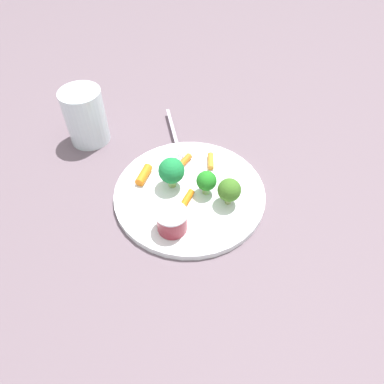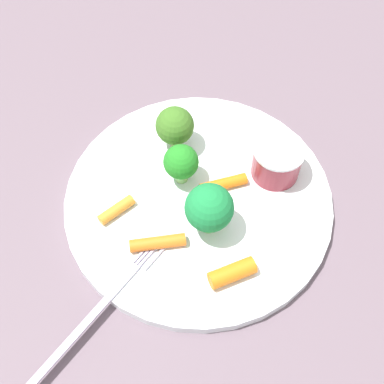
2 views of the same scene
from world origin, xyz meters
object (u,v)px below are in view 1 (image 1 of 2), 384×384
(broccoli_floret_1, at_px, (172,171))
(carrot_stick_3, at_px, (182,164))
(fork, at_px, (175,136))
(carrot_stick_0, at_px, (186,201))
(broccoli_floret_2, at_px, (229,190))
(plate, at_px, (190,193))
(drinking_glass, at_px, (85,117))
(sauce_cup, at_px, (172,220))
(carrot_stick_2, at_px, (144,175))
(carrot_stick_1, at_px, (211,161))
(broccoli_floret_0, at_px, (206,181))

(broccoli_floret_1, distance_m, carrot_stick_3, 0.06)
(fork, bearing_deg, carrot_stick_0, 80.26)
(carrot_stick_0, bearing_deg, broccoli_floret_2, 163.85)
(broccoli_floret_1, xyz_separation_m, carrot_stick_0, (-0.01, 0.05, -0.03))
(fork, bearing_deg, plate, 84.06)
(broccoli_floret_2, distance_m, carrot_stick_0, 0.08)
(broccoli_floret_2, bearing_deg, broccoli_floret_1, -40.09)
(broccoli_floret_1, xyz_separation_m, drinking_glass, (0.12, -0.19, 0.01))
(broccoli_floret_2, relative_size, carrot_stick_0, 1.07)
(sauce_cup, relative_size, fork, 0.28)
(broccoli_floret_1, distance_m, broccoli_floret_2, 0.10)
(carrot_stick_2, bearing_deg, broccoli_floret_1, 143.25)
(sauce_cup, height_order, broccoli_floret_1, broccoli_floret_1)
(carrot_stick_0, xyz_separation_m, carrot_stick_3, (-0.02, -0.09, 0.00))
(plate, distance_m, fork, 0.15)
(broccoli_floret_2, bearing_deg, carrot_stick_1, -92.33)
(broccoli_floret_0, xyz_separation_m, broccoli_floret_1, (0.05, -0.03, 0.01))
(broccoli_floret_2, relative_size, carrot_stick_3, 0.98)
(carrot_stick_3, bearing_deg, carrot_stick_2, 6.85)
(broccoli_floret_2, distance_m, drinking_glass, 0.33)
(carrot_stick_3, height_order, drinking_glass, drinking_glass)
(plate, distance_m, broccoli_floret_1, 0.05)
(carrot_stick_1, bearing_deg, broccoli_floret_0, 64.22)
(sauce_cup, xyz_separation_m, fork, (-0.07, -0.22, -0.02))
(carrot_stick_1, bearing_deg, broccoli_floret_2, 87.67)
(broccoli_floret_0, bearing_deg, sauce_cup, 36.30)
(sauce_cup, relative_size, broccoli_floret_2, 0.99)
(sauce_cup, distance_m, fork, 0.23)
(broccoli_floret_2, bearing_deg, drinking_glass, -51.68)
(broccoli_floret_0, bearing_deg, plate, -22.44)
(carrot_stick_1, bearing_deg, plate, 43.36)
(sauce_cup, height_order, carrot_stick_1, sauce_cup)
(fork, xyz_separation_m, drinking_glass, (0.16, -0.06, 0.04))
(broccoli_floret_0, bearing_deg, carrot_stick_2, -34.97)
(broccoli_floret_1, bearing_deg, carrot_stick_3, -125.83)
(carrot_stick_0, xyz_separation_m, fork, (-0.03, -0.17, -0.00))
(carrot_stick_3, bearing_deg, broccoli_floret_1, 54.17)
(plate, xyz_separation_m, fork, (-0.02, -0.15, 0.01))
(plate, bearing_deg, carrot_stick_3, -94.60)
(drinking_glass, bearing_deg, fork, 159.18)
(broccoli_floret_0, relative_size, carrot_stick_2, 1.08)
(sauce_cup, xyz_separation_m, broccoli_floret_0, (-0.08, -0.06, 0.01))
(fork, bearing_deg, broccoli_floret_0, 93.96)
(broccoli_floret_0, xyz_separation_m, carrot_stick_1, (-0.03, -0.07, -0.02))
(broccoli_floret_1, bearing_deg, carrot_stick_0, 102.68)
(carrot_stick_0, bearing_deg, carrot_stick_3, -102.38)
(plate, height_order, fork, fork)
(broccoli_floret_1, xyz_separation_m, fork, (-0.04, -0.13, -0.03))
(carrot_stick_3, distance_m, fork, 0.09)
(sauce_cup, xyz_separation_m, carrot_stick_2, (0.02, -0.12, -0.01))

